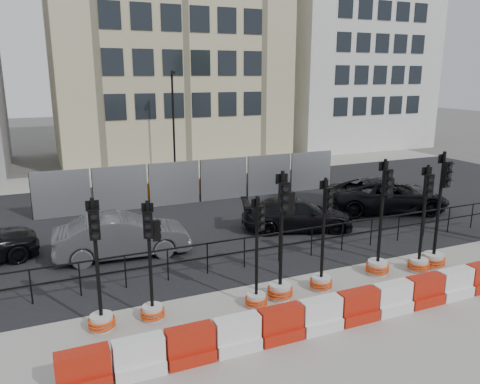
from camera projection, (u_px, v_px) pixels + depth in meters
name	position (u px, v px, depth m)	size (l,w,h in m)	color
ground	(298.00, 276.00, 13.82)	(120.00, 120.00, 0.00)	#51514C
sidewalk_near	(362.00, 324.00, 11.15)	(40.00, 6.00, 0.02)	gray
road	(215.00, 213.00, 20.04)	(40.00, 14.00, 0.03)	black
sidewalk_far	(163.00, 174.00, 28.05)	(40.00, 4.00, 0.02)	gray
building_cream	(164.00, 26.00, 31.95)	(15.00, 10.06, 18.00)	beige
building_white	(345.00, 46.00, 37.97)	(12.00, 9.06, 16.00)	silver
kerb_railing	(279.00, 242.00, 14.72)	(18.00, 0.04, 1.00)	black
heras_fencing	(194.00, 185.00, 22.36)	(14.33, 1.72, 2.00)	#919499
lamp_post_far	(174.00, 121.00, 26.55)	(0.12, 0.56, 6.00)	black
barrier_row	(357.00, 307.00, 11.24)	(13.60, 0.50, 0.80)	red
traffic_signal_a	(100.00, 304.00, 10.76)	(0.63, 0.63, 3.20)	silver
traffic_signal_b	(152.00, 293.00, 11.22)	(0.59, 0.59, 3.00)	silver
traffic_signal_c	(257.00, 285.00, 11.87)	(0.58, 0.58, 2.95)	silver
traffic_signal_d	(281.00, 270.00, 12.25)	(0.68, 0.68, 3.47)	silver
traffic_signal_e	(322.00, 268.00, 12.82)	(0.63, 0.63, 3.18)	silver
traffic_signal_f	(379.00, 248.00, 13.77)	(0.69, 0.69, 3.49)	silver
traffic_signal_g	(420.00, 250.00, 14.01)	(0.65, 0.65, 3.29)	silver
traffic_signal_h	(435.00, 244.00, 14.30)	(0.71, 0.71, 3.62)	silver
car_b	(122.00, 236.00, 15.19)	(4.38, 1.78, 1.41)	#424347
car_c	(297.00, 214.00, 17.82)	(4.58, 3.04, 1.23)	black
car_d	(387.00, 195.00, 20.25)	(5.62, 3.95, 1.42)	black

